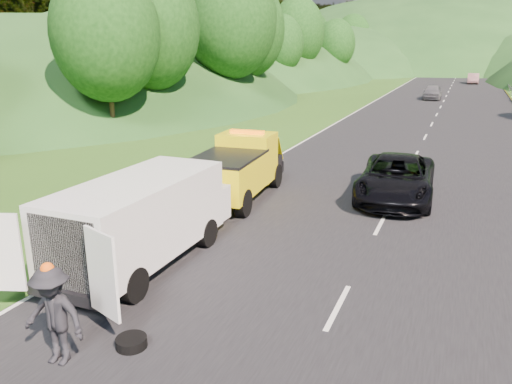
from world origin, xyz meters
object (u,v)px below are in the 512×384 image
at_px(child, 151,249).
at_px(passing_suv, 395,199).
at_px(worker, 59,362).
at_px(white_van, 143,216).
at_px(woman, 135,234).
at_px(spare_tire, 132,347).
at_px(tow_truck, 238,167).
at_px(suitcase, 145,213).

relative_size(child, passing_suv, 0.17).
bearing_deg(child, passing_suv, 97.24).
distance_m(child, worker, 5.51).
xyz_separation_m(white_van, worker, (1.07, -4.41, -1.37)).
distance_m(woman, child, 1.50).
bearing_deg(spare_tire, tow_truck, 102.70).
bearing_deg(child, tow_truck, 131.74).
xyz_separation_m(child, spare_tire, (2.49, -4.36, 0.00)).
xyz_separation_m(white_van, suitcase, (-2.11, 2.99, -1.11)).
relative_size(tow_truck, woman, 3.71).
relative_size(white_van, spare_tire, 10.96).
distance_m(spare_tire, passing_suv, 12.82).
height_order(woman, child, woman).
bearing_deg(suitcase, child, -51.55).
height_order(tow_truck, woman, tow_truck).
distance_m(tow_truck, child, 5.85).
relative_size(worker, spare_tire, 3.14).
height_order(tow_truck, worker, tow_truck).
bearing_deg(woman, spare_tire, -170.35).
bearing_deg(worker, spare_tire, 39.35).
bearing_deg(suitcase, white_van, -54.79).
bearing_deg(child, woman, -171.88).
distance_m(tow_truck, worker, 11.16).
height_order(worker, spare_tire, worker).
bearing_deg(tow_truck, worker, -87.62).
height_order(white_van, woman, white_van).
distance_m(woman, suitcase, 1.33).
distance_m(child, suitcase, 2.70).
distance_m(white_van, spare_tire, 4.26).
height_order(child, worker, worker).
relative_size(white_van, passing_suv, 1.15).
relative_size(suitcase, passing_suv, 0.09).
xyz_separation_m(worker, spare_tire, (0.98, 0.94, 0.00)).
bearing_deg(white_van, spare_tire, -59.61).
bearing_deg(worker, white_van, 99.18).
xyz_separation_m(woman, suitcase, (-0.45, 1.22, 0.26)).
relative_size(woman, spare_tire, 2.61).
bearing_deg(passing_suv, woman, -138.23).
distance_m(tow_truck, spare_tire, 10.40).
height_order(suitcase, spare_tire, suitcase).
xyz_separation_m(white_van, spare_tire, (2.05, -3.48, -1.37)).
xyz_separation_m(child, worker, (1.51, -5.30, 0.00)).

